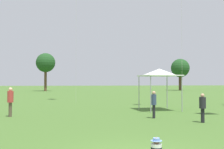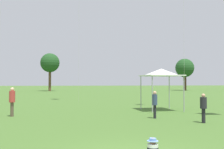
# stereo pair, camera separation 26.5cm
# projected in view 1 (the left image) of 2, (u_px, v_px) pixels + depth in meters

# --- Properties ---
(seated_toddler) EXTENTS (0.51, 0.58, 0.55)m
(seated_toddler) POSITION_uv_depth(u_px,v_px,m) (156.00, 148.00, 7.78)
(seated_toddler) COLOR brown
(seated_toddler) RESTS_ON ground
(person_standing_0) EXTENTS (0.52, 0.52, 1.85)m
(person_standing_0) POSITION_uv_depth(u_px,v_px,m) (10.00, 99.00, 16.55)
(person_standing_0) COLOR brown
(person_standing_0) RESTS_ON ground
(person_standing_3) EXTENTS (0.41, 0.41, 1.65)m
(person_standing_3) POSITION_uv_depth(u_px,v_px,m) (154.00, 102.00, 15.86)
(person_standing_3) COLOR black
(person_standing_3) RESTS_ON ground
(person_standing_6) EXTENTS (0.49, 0.49, 1.57)m
(person_standing_6) POSITION_uv_depth(u_px,v_px,m) (203.00, 105.00, 14.15)
(person_standing_6) COLOR black
(person_standing_6) RESTS_ON ground
(canopy_tent) EXTENTS (2.97, 2.97, 3.23)m
(canopy_tent) POSITION_uv_depth(u_px,v_px,m) (159.00, 73.00, 20.31)
(canopy_tent) COLOR white
(canopy_tent) RESTS_ON ground
(distant_tree_0) EXTENTS (4.80, 4.80, 8.23)m
(distant_tree_0) POSITION_uv_depth(u_px,v_px,m) (180.00, 68.00, 68.17)
(distant_tree_0) COLOR #473323
(distant_tree_0) RESTS_ON ground
(distant_tree_1) EXTENTS (4.59, 4.59, 9.14)m
(distant_tree_1) POSITION_uv_depth(u_px,v_px,m) (46.00, 63.00, 62.90)
(distant_tree_1) COLOR brown
(distant_tree_1) RESTS_ON ground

